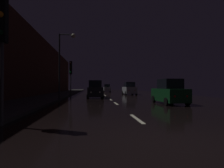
{
  "coord_description": "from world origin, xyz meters",
  "views": [
    {
      "loc": [
        -1.92,
        -4.48,
        1.43
      ],
      "look_at": [
        1.02,
        21.79,
        1.75
      ],
      "focal_mm": 28.07,
      "sensor_mm": 36.0,
      "label": 1
    }
  ],
  "objects_px": {
    "car_approaching_headlights": "(95,90)",
    "car_parked_right_near": "(169,92)",
    "traffic_light_far_left": "(71,71)",
    "car_distant_taillights": "(107,88)",
    "streetlamp_overhead": "(64,55)",
    "car_parked_right_far": "(129,89)",
    "traffic_light_near_left": "(2,27)"
  },
  "relations": [
    {
      "from": "car_distant_taillights",
      "to": "car_parked_right_near",
      "type": "bearing_deg",
      "value": -174.99
    },
    {
      "from": "traffic_light_far_left",
      "to": "car_distant_taillights",
      "type": "bearing_deg",
      "value": 171.1
    },
    {
      "from": "car_approaching_headlights",
      "to": "car_parked_right_far",
      "type": "relative_size",
      "value": 1.0
    },
    {
      "from": "traffic_light_near_left",
      "to": "car_approaching_headlights",
      "type": "bearing_deg",
      "value": 160.91
    },
    {
      "from": "car_parked_right_far",
      "to": "car_approaching_headlights",
      "type": "bearing_deg",
      "value": 142.71
    },
    {
      "from": "streetlamp_overhead",
      "to": "car_approaching_headlights",
      "type": "height_order",
      "value": "streetlamp_overhead"
    },
    {
      "from": "traffic_light_far_left",
      "to": "car_parked_right_far",
      "type": "bearing_deg",
      "value": 120.23
    },
    {
      "from": "car_approaching_headlights",
      "to": "car_distant_taillights",
      "type": "distance_m",
      "value": 22.44
    },
    {
      "from": "traffic_light_near_left",
      "to": "car_distant_taillights",
      "type": "height_order",
      "value": "traffic_light_near_left"
    },
    {
      "from": "traffic_light_near_left",
      "to": "car_parked_right_near",
      "type": "bearing_deg",
      "value": 120.75
    },
    {
      "from": "streetlamp_overhead",
      "to": "car_approaching_headlights",
      "type": "xyz_separation_m",
      "value": [
        3.19,
        3.14,
        -3.59
      ]
    },
    {
      "from": "traffic_light_far_left",
      "to": "car_distant_taillights",
      "type": "xyz_separation_m",
      "value": [
        6.72,
        17.56,
        -2.82
      ]
    },
    {
      "from": "streetlamp_overhead",
      "to": "car_parked_right_near",
      "type": "xyz_separation_m",
      "value": [
        9.07,
        -4.62,
        -3.64
      ]
    },
    {
      "from": "car_distant_taillights",
      "to": "car_parked_right_far",
      "type": "height_order",
      "value": "car_parked_right_far"
    },
    {
      "from": "traffic_light_far_left",
      "to": "streetlamp_overhead",
      "type": "relative_size",
      "value": 0.74
    },
    {
      "from": "traffic_light_far_left",
      "to": "traffic_light_near_left",
      "type": "xyz_separation_m",
      "value": [
        -0.09,
        -19.32,
        -0.13
      ]
    },
    {
      "from": "traffic_light_near_left",
      "to": "car_parked_right_near",
      "type": "xyz_separation_m",
      "value": [
        9.44,
        6.91,
        -2.66
      ]
    },
    {
      "from": "traffic_light_far_left",
      "to": "traffic_light_near_left",
      "type": "relative_size",
      "value": 1.03
    },
    {
      "from": "car_distant_taillights",
      "to": "car_approaching_headlights",
      "type": "bearing_deg",
      "value": 171.67
    },
    {
      "from": "streetlamp_overhead",
      "to": "traffic_light_far_left",
      "type": "bearing_deg",
      "value": 92.05
    },
    {
      "from": "traffic_light_near_left",
      "to": "car_parked_right_near",
      "type": "distance_m",
      "value": 11.99
    },
    {
      "from": "traffic_light_far_left",
      "to": "car_parked_right_near",
      "type": "distance_m",
      "value": 15.79
    },
    {
      "from": "streetlamp_overhead",
      "to": "car_approaching_headlights",
      "type": "bearing_deg",
      "value": 44.57
    },
    {
      "from": "car_approaching_headlights",
      "to": "car_parked_right_near",
      "type": "xyz_separation_m",
      "value": [
        5.88,
        -7.77,
        -0.06
      ]
    },
    {
      "from": "streetlamp_overhead",
      "to": "car_parked_right_near",
      "type": "height_order",
      "value": "streetlamp_overhead"
    },
    {
      "from": "streetlamp_overhead",
      "to": "car_distant_taillights",
      "type": "relative_size",
      "value": 1.8
    },
    {
      "from": "car_approaching_headlights",
      "to": "car_distant_taillights",
      "type": "xyz_separation_m",
      "value": [
        3.25,
        22.2,
        -0.1
      ]
    },
    {
      "from": "traffic_light_near_left",
      "to": "car_parked_right_far",
      "type": "height_order",
      "value": "traffic_light_near_left"
    },
    {
      "from": "car_parked_right_far",
      "to": "car_parked_right_near",
      "type": "xyz_separation_m",
      "value": [
        0.0,
        -15.48,
        -0.06
      ]
    },
    {
      "from": "traffic_light_far_left",
      "to": "car_approaching_headlights",
      "type": "bearing_deg",
      "value": 48.79
    },
    {
      "from": "traffic_light_far_left",
      "to": "car_approaching_headlights",
      "type": "xyz_separation_m",
      "value": [
        3.47,
        -4.65,
        -2.73
      ]
    },
    {
      "from": "car_distant_taillights",
      "to": "car_parked_right_near",
      "type": "xyz_separation_m",
      "value": [
        2.63,
        -29.97,
        0.04
      ]
    }
  ]
}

